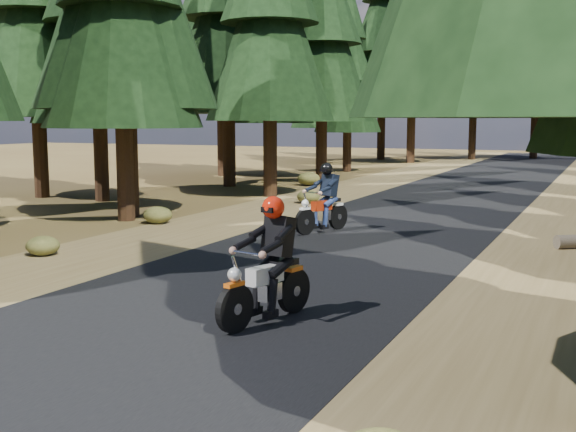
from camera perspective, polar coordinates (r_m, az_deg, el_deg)
The scene contains 8 objects.
ground at distance 12.46m, azimuth -2.86°, elevation -5.86°, with size 120.00×120.00×0.00m, color #49361A.
road at distance 16.96m, azimuth 4.88°, elevation -2.23°, with size 6.00×100.00×0.01m, color black.
shoulder_l at distance 18.97m, azimuth -8.33°, elevation -1.24°, with size 3.20×100.00×0.01m, color brown.
shoulder_r at distance 16.06m, azimuth 20.58°, elevation -3.27°, with size 3.20×100.00×0.01m, color brown.
pine_forest at distance 32.68m, azimuth 14.85°, elevation 16.17°, with size 34.59×55.08×16.32m.
understory_shrubs at distance 18.98m, azimuth 12.49°, elevation -0.53°, with size 14.89×29.39×0.64m.
rider_lead at distance 10.34m, azimuth -1.77°, elevation -5.20°, with size 1.07×2.12×1.81m.
rider_follow at distance 18.64m, azimuth 2.70°, elevation 0.52°, with size 1.23×2.09×1.78m.
Camera 1 is at (5.55, -10.76, 2.91)m, focal length 45.00 mm.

